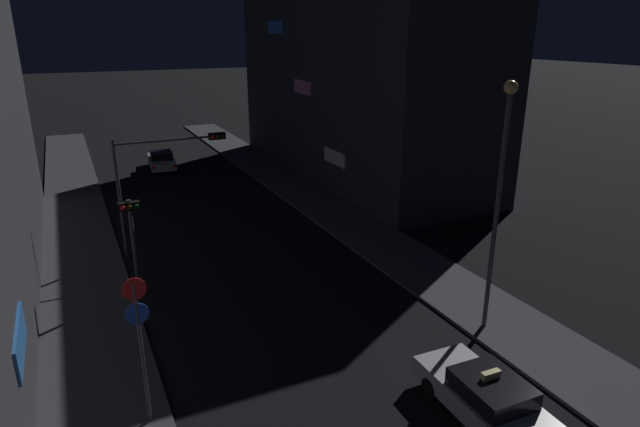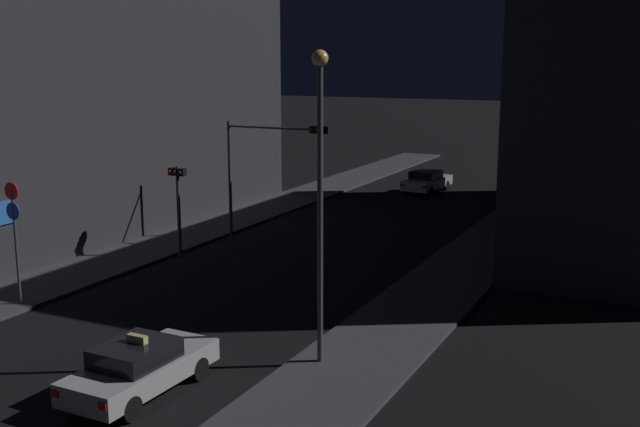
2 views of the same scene
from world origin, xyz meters
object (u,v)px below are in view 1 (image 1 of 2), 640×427
far_car (162,160)px  traffic_light_left_kerb (132,228)px  traffic_light_overhead (161,168)px  taxi (487,398)px  street_lamp_near_block (500,182)px  sign_pole_left (140,337)px

far_car → traffic_light_left_kerb: bearing=-102.4°
far_car → traffic_light_overhead: size_ratio=0.81×
taxi → far_car: bearing=95.3°
far_car → traffic_light_left_kerb: 21.07m
taxi → far_car: taxi is taller
taxi → far_car: (-3.00, 32.49, -0.00)m
traffic_light_overhead → street_lamp_near_block: bearing=-54.4°
traffic_light_overhead → sign_pole_left: size_ratio=1.31×
far_car → traffic_light_overhead: bearing=-98.9°
traffic_light_overhead → sign_pole_left: 12.71m
taxi → traffic_light_left_kerb: bearing=122.0°
taxi → sign_pole_left: 9.40m
street_lamp_near_block → far_car: bearing=102.4°
far_car → sign_pole_left: 29.22m
taxi → traffic_light_left_kerb: traffic_light_left_kerb is taller
traffic_light_overhead → traffic_light_left_kerb: (-1.96, -4.15, -1.26)m
far_car → street_lamp_near_block: 29.80m
traffic_light_overhead → traffic_light_left_kerb: traffic_light_overhead is taller
far_car → street_lamp_near_block: bearing=-77.6°
traffic_light_overhead → traffic_light_left_kerb: 4.76m
far_car → traffic_light_overhead: 16.86m
traffic_light_left_kerb → street_lamp_near_block: street_lamp_near_block is taller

